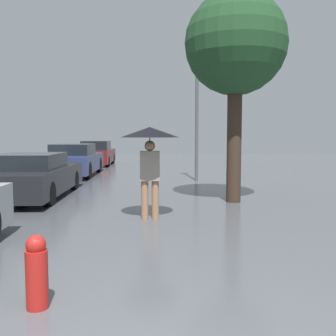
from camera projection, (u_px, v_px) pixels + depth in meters
name	position (u px, v px, depth m)	size (l,w,h in m)	color
pedestrian	(150.00, 143.00, 7.21)	(1.14, 1.14, 1.80)	#9E7051
parked_car_second	(32.00, 176.00, 9.93)	(1.80, 4.37, 1.16)	black
parked_car_third	(74.00, 160.00, 15.27)	(1.75, 4.40, 1.29)	navy
parked_car_farthest	(97.00, 154.00, 20.69)	(1.66, 3.95, 1.33)	maroon
tree	(236.00, 46.00, 8.90)	(2.44, 2.44, 5.03)	#38281E
street_lamp	(197.00, 85.00, 13.23)	(0.38, 0.38, 4.96)	#515456
fire_hydrant	(37.00, 272.00, 3.52)	(0.21, 0.21, 0.71)	#B21E19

